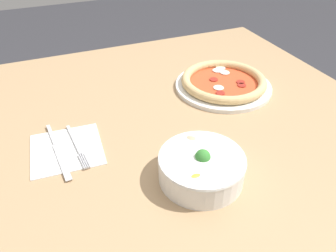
{
  "coord_description": "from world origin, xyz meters",
  "views": [
    {
      "loc": [
        0.31,
        0.69,
        1.26
      ],
      "look_at": [
        0.06,
        0.08,
        0.78
      ],
      "focal_mm": 35.0,
      "sensor_mm": 36.0,
      "label": 1
    }
  ],
  "objects_px": {
    "pizza": "(223,83)",
    "bowl": "(202,166)",
    "knife": "(57,148)",
    "fork": "(77,145)"
  },
  "relations": [
    {
      "from": "pizza",
      "to": "bowl",
      "type": "distance_m",
      "value": 0.4
    },
    {
      "from": "pizza",
      "to": "fork",
      "type": "relative_size",
      "value": 1.67
    },
    {
      "from": "pizza",
      "to": "bowl",
      "type": "bearing_deg",
      "value": 53.03
    },
    {
      "from": "bowl",
      "to": "knife",
      "type": "xyz_separation_m",
      "value": [
        0.27,
        -0.21,
        -0.03
      ]
    },
    {
      "from": "bowl",
      "to": "fork",
      "type": "xyz_separation_m",
      "value": [
        0.23,
        -0.21,
        -0.03
      ]
    },
    {
      "from": "pizza",
      "to": "knife",
      "type": "distance_m",
      "value": 0.52
    },
    {
      "from": "knife",
      "to": "fork",
      "type": "bearing_deg",
      "value": 75.24
    },
    {
      "from": "pizza",
      "to": "knife",
      "type": "bearing_deg",
      "value": 11.81
    },
    {
      "from": "fork",
      "to": "pizza",
      "type": "bearing_deg",
      "value": 98.64
    },
    {
      "from": "fork",
      "to": "knife",
      "type": "xyz_separation_m",
      "value": [
        0.05,
        -0.01,
        -0.0
      ]
    }
  ]
}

